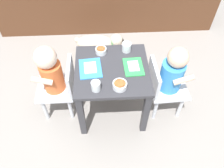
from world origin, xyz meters
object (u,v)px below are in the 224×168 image
object	(u,v)px
seated_child_left	(53,74)
water_cup_left	(127,47)
food_tray_right	(133,67)
dining_table	(112,78)
food_tray_left	(90,68)
seated_child_right	(170,75)
veggie_bowl_near	(101,50)
water_cup_right	(96,86)
veggie_bowl_far	(120,85)
dog	(99,43)

from	to	relation	value
seated_child_left	water_cup_left	xyz separation A→B (m)	(0.54, 0.16, 0.09)
food_tray_right	water_cup_left	bearing A→B (deg)	100.66
dining_table	food_tray_left	distance (m)	0.18
seated_child_left	seated_child_right	distance (m)	0.84
dining_table	veggie_bowl_near	size ratio (longest dim) A/B	6.37
dining_table	food_tray_right	xyz separation A→B (m)	(0.15, 0.01, 0.10)
water_cup_right	water_cup_left	bearing A→B (deg)	57.55
water_cup_left	veggie_bowl_far	xyz separation A→B (m)	(-0.08, -0.35, -0.01)
seated_child_right	water_cup_right	world-z (taller)	seated_child_right
veggie_bowl_near	veggie_bowl_far	xyz separation A→B (m)	(0.11, -0.34, 0.00)
food_tray_left	veggie_bowl_far	distance (m)	0.26
dining_table	food_tray_left	world-z (taller)	food_tray_left
dining_table	water_cup_right	xyz separation A→B (m)	(-0.11, -0.18, 0.12)
food_tray_right	water_cup_right	world-z (taller)	water_cup_right
dining_table	veggie_bowl_far	world-z (taller)	veggie_bowl_far
food_tray_right	veggie_bowl_near	size ratio (longest dim) A/B	2.23
water_cup_left	water_cup_right	size ratio (longest dim) A/B	1.00
veggie_bowl_near	veggie_bowl_far	bearing A→B (deg)	-71.36
food_tray_left	water_cup_right	size ratio (longest dim) A/B	3.04
dog	veggie_bowl_far	size ratio (longest dim) A/B	4.96
dining_table	seated_child_left	distance (m)	0.42
food_tray_right	dog	bearing A→B (deg)	112.37
seated_child_left	veggie_bowl_near	size ratio (longest dim) A/B	8.08
seated_child_left	seated_child_right	bearing A→B (deg)	-2.52
dog	food_tray_right	world-z (taller)	food_tray_right
seated_child_left	water_cup_right	xyz separation A→B (m)	(0.31, -0.20, 0.09)
seated_child_left	seated_child_right	xyz separation A→B (m)	(0.84, -0.04, -0.01)
water_cup_left	water_cup_right	xyz separation A→B (m)	(-0.23, -0.36, -0.00)
dog	water_cup_right	bearing A→B (deg)	-91.16
seated_child_left	food_tray_left	bearing A→B (deg)	-2.85
dog	food_tray_right	size ratio (longest dim) A/B	2.56
dog	food_tray_left	xyz separation A→B (m)	(-0.05, -0.60, 0.28)
food_tray_right	veggie_bowl_far	bearing A→B (deg)	-121.67
seated_child_right	food_tray_right	size ratio (longest dim) A/B	3.55
food_tray_left	food_tray_right	size ratio (longest dim) A/B	1.13
food_tray_right	seated_child_left	bearing A→B (deg)	178.65
dog	water_cup_right	distance (m)	0.84
seated_child_right	seated_child_left	bearing A→B (deg)	177.48
food_tray_right	water_cup_left	size ratio (longest dim) A/B	2.69
water_cup_left	veggie_bowl_near	distance (m)	0.19
food_tray_right	water_cup_left	world-z (taller)	water_cup_left
seated_child_right	veggie_bowl_near	bearing A→B (deg)	159.36
seated_child_right	food_tray_left	bearing A→B (deg)	177.64
water_cup_right	food_tray_right	bearing A→B (deg)	35.19
seated_child_left	seated_child_right	world-z (taller)	seated_child_left
seated_child_left	food_tray_left	size ratio (longest dim) A/B	3.21
water_cup_left	veggie_bowl_near	world-z (taller)	water_cup_left
water_cup_right	dog	bearing A→B (deg)	88.84
dining_table	seated_child_left	size ratio (longest dim) A/B	0.79
dining_table	veggie_bowl_near	distance (m)	0.22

